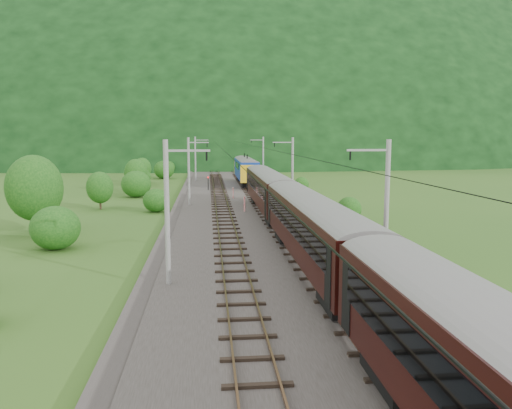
{
  "coord_description": "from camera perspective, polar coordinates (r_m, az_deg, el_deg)",
  "views": [
    {
      "loc": [
        -3.93,
        -27.33,
        8.51
      ],
      "look_at": [
        0.16,
        15.12,
        2.6
      ],
      "focal_mm": 35.0,
      "sensor_mm": 36.0,
      "label": 1
    }
  ],
  "objects": [
    {
      "name": "railbed",
      "position": [
        38.46,
        0.5,
        -4.67
      ],
      "size": [
        14.0,
        220.0,
        0.3
      ],
      "primitive_type": "cube",
      "color": "#38332D",
      "rests_on": "ground"
    },
    {
      "name": "track_right",
      "position": [
        38.73,
        4.04,
        -4.26
      ],
      "size": [
        2.4,
        220.0,
        0.27
      ],
      "color": "brown",
      "rests_on": "railbed"
    },
    {
      "name": "hazard_post_near",
      "position": [
        65.88,
        -2.63,
        1.35
      ],
      "size": [
        0.15,
        0.15,
        1.43
      ],
      "primitive_type": "cylinder",
      "color": "red",
      "rests_on": "railbed"
    },
    {
      "name": "mountain_ridge",
      "position": [
        347.4,
        -25.15,
        5.75
      ],
      "size": [
        336.0,
        280.0,
        132.0
      ],
      "primitive_type": "ellipsoid",
      "color": "black",
      "rests_on": "ground"
    },
    {
      "name": "signal",
      "position": [
        75.92,
        -5.49,
        2.55
      ],
      "size": [
        0.23,
        0.23,
        2.04
      ],
      "color": "black",
      "rests_on": "railbed"
    },
    {
      "name": "train",
      "position": [
        30.69,
        6.48,
        -1.48
      ],
      "size": [
        2.99,
        119.44,
        5.2
      ],
      "color": "black",
      "rests_on": "ground"
    },
    {
      "name": "mountain_main",
      "position": [
        287.48,
        -4.74,
        6.17
      ],
      "size": [
        504.0,
        360.0,
        244.0
      ],
      "primitive_type": "ellipsoid",
      "color": "black",
      "rests_on": "ground"
    },
    {
      "name": "catenary_right",
      "position": [
        60.31,
        4.12,
        4.06
      ],
      "size": [
        2.54,
        192.28,
        8.0
      ],
      "color": "gray",
      "rests_on": "railbed"
    },
    {
      "name": "vegetation_left",
      "position": [
        47.42,
        -19.34,
        0.25
      ],
      "size": [
        13.07,
        141.98,
        6.87
      ],
      "color": "#144311",
      "rests_on": "ground"
    },
    {
      "name": "ground",
      "position": [
        28.89,
        2.6,
        -9.25
      ],
      "size": [
        600.0,
        600.0,
        0.0
      ],
      "primitive_type": "plane",
      "color": "#295119",
      "rests_on": "ground"
    },
    {
      "name": "track_left",
      "position": [
        38.24,
        -3.09,
        -4.41
      ],
      "size": [
        2.4,
        220.0,
        0.27
      ],
      "color": "brown",
      "rests_on": "railbed"
    },
    {
      "name": "hazard_post_far",
      "position": [
        54.19,
        -1.32,
        0.06
      ],
      "size": [
        0.18,
        0.18,
        1.65
      ],
      "primitive_type": "cylinder",
      "color": "red",
      "rests_on": "railbed"
    },
    {
      "name": "overhead_wires",
      "position": [
        37.56,
        0.51,
        5.74
      ],
      "size": [
        4.83,
        198.0,
        0.03
      ],
      "color": "black",
      "rests_on": "ground"
    },
    {
      "name": "catenary_left",
      "position": [
        59.51,
        -7.62,
        3.96
      ],
      "size": [
        2.54,
        192.28,
        8.0
      ],
      "color": "gray",
      "rests_on": "railbed"
    }
  ]
}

